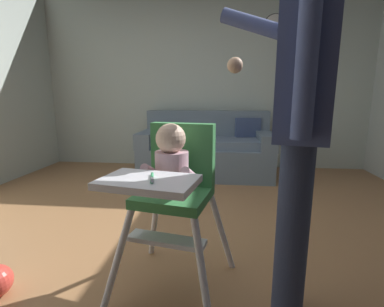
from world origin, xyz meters
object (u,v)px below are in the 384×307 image
Objects in this scene: wall_clock at (275,25)px; couch at (207,150)px; high_chair at (174,178)px; adult_standing at (299,118)px.

couch is at bearing -152.22° from wall_clock.
high_chair reaches higher than couch.
adult_standing is (0.57, -0.15, 0.32)m from high_chair.
wall_clock is (0.38, 3.01, 1.07)m from adult_standing.
couch is 2.40m from high_chair.
high_chair is at bearing -0.28° from adult_standing.
high_chair is 2.99× the size of wall_clock.
couch is 2.66m from adult_standing.
wall_clock reaches higher than high_chair.
adult_standing reaches higher than high_chair.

